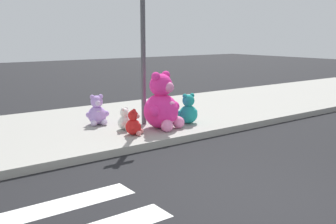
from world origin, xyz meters
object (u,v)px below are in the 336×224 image
(sign_pole, at_px, (143,50))
(plush_red, at_px, (134,125))
(plush_brown, at_px, (168,112))
(plush_white, at_px, (125,121))
(plush_teal, at_px, (188,111))
(plush_lavender, at_px, (97,113))
(plush_pink_large, at_px, (162,106))

(sign_pole, bearing_deg, plush_red, -134.79)
(plush_red, bearing_deg, plush_brown, 27.05)
(plush_white, xyz_separation_m, plush_teal, (1.50, -0.32, 0.08))
(plush_lavender, height_order, plush_red, plush_lavender)
(plush_teal, bearing_deg, plush_brown, 110.74)
(plush_lavender, relative_size, plush_red, 1.31)
(plush_white, xyz_separation_m, plush_brown, (1.30, 0.21, -0.00))
(plush_white, height_order, plush_brown, plush_white)
(plush_teal, bearing_deg, plush_red, -173.67)
(plush_lavender, distance_m, plush_teal, 2.10)
(plush_pink_large, bearing_deg, plush_lavender, 129.89)
(sign_pole, distance_m, plush_pink_large, 1.33)
(plush_pink_large, bearing_deg, plush_teal, 3.80)
(plush_brown, bearing_deg, sign_pole, 179.57)
(plush_lavender, xyz_separation_m, plush_teal, (1.77, -1.14, 0.00))
(sign_pole, distance_m, plush_white, 1.64)
(plush_red, distance_m, plush_teal, 1.59)
(plush_red, bearing_deg, plush_teal, 6.33)
(plush_lavender, bearing_deg, sign_pole, -34.32)
(plush_pink_large, xyz_separation_m, plush_red, (-0.81, -0.12, -0.29))
(plush_red, bearing_deg, plush_lavender, 98.02)
(sign_pole, height_order, plush_teal, sign_pole)
(plush_white, bearing_deg, plush_pink_large, -26.56)
(sign_pole, relative_size, plush_pink_large, 2.54)
(plush_pink_large, bearing_deg, sign_pole, 100.36)
(plush_lavender, distance_m, plush_red, 1.33)
(plush_lavender, xyz_separation_m, plush_brown, (1.57, -0.61, -0.08))
(sign_pole, height_order, plush_white, sign_pole)
(plush_teal, bearing_deg, plush_white, 168.12)
(sign_pole, height_order, plush_pink_large, sign_pole)
(plush_brown, distance_m, plush_teal, 0.57)
(plush_white, height_order, plush_red, plush_red)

